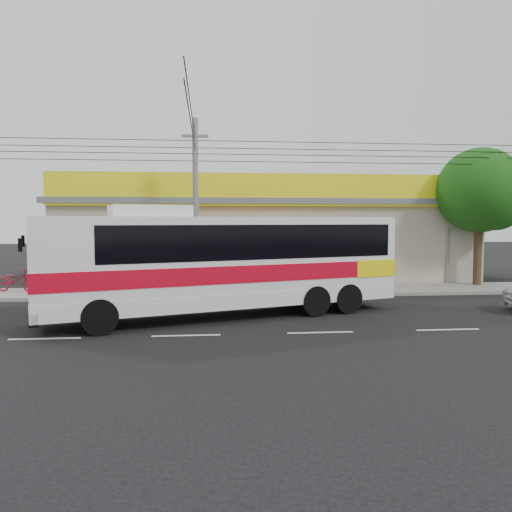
{
  "coord_description": "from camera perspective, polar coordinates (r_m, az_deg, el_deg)",
  "views": [
    {
      "loc": [
        -3.38,
        -17.02,
        3.35
      ],
      "look_at": [
        -1.5,
        2.0,
        2.01
      ],
      "focal_mm": 35.0,
      "sensor_mm": 36.0,
      "label": 1
    }
  ],
  "objects": [
    {
      "name": "ground",
      "position": [
        17.67,
        5.53,
        -6.93
      ],
      "size": [
        120.0,
        120.0,
        0.0
      ],
      "primitive_type": "plane",
      "color": "black",
      "rests_on": "ground"
    },
    {
      "name": "sidewalk",
      "position": [
        23.5,
        2.69,
        -4.01
      ],
      "size": [
        30.0,
        3.2,
        0.15
      ],
      "primitive_type": "cube",
      "color": "gray",
      "rests_on": "ground"
    },
    {
      "name": "lane_markings",
      "position": [
        15.28,
        7.37,
        -8.68
      ],
      "size": [
        50.0,
        0.12,
        0.01
      ],
      "primitive_type": null,
      "color": "silver",
      "rests_on": "ground"
    },
    {
      "name": "storefront_building",
      "position": [
        28.78,
        1.1,
        1.91
      ],
      "size": [
        22.6,
        9.2,
        5.7
      ],
      "color": "gray",
      "rests_on": "ground"
    },
    {
      "name": "coach_bus",
      "position": [
        17.44,
        -2.9,
        -0.21
      ],
      "size": [
        12.75,
        6.4,
        3.87
      ],
      "rotation": [
        0.0,
        0.0,
        0.31
      ],
      "color": "silver",
      "rests_on": "ground"
    },
    {
      "name": "motorbike_red",
      "position": [
        25.1,
        -25.73,
        -2.49
      ],
      "size": [
        2.15,
        1.26,
        1.07
      ],
      "primitive_type": "imported",
      "rotation": [
        0.0,
        0.0,
        1.28
      ],
      "color": "maroon",
      "rests_on": "sidewalk"
    },
    {
      "name": "motorbike_dark",
      "position": [
        23.92,
        -15.26,
        -2.54
      ],
      "size": [
        1.77,
        0.53,
        1.06
      ],
      "primitive_type": "imported",
      "rotation": [
        0.0,
        0.0,
        1.55
      ],
      "color": "black",
      "rests_on": "sidewalk"
    },
    {
      "name": "utility_pole",
      "position": [
        22.65,
        -6.97,
        11.98
      ],
      "size": [
        34.0,
        14.0,
        7.88
      ],
      "color": "slate",
      "rests_on": "ground"
    },
    {
      "name": "tree_near",
      "position": [
        27.44,
        24.5,
        6.54
      ],
      "size": [
        4.22,
        4.22,
        6.99
      ],
      "color": "#372316",
      "rests_on": "ground"
    }
  ]
}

